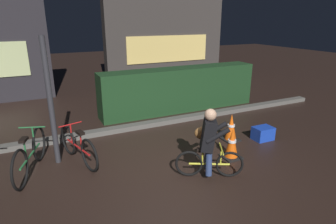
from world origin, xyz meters
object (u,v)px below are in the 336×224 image
Objects in this scene: parked_bike_center_left at (78,146)px; blue_crate at (263,133)px; traffic_cone_far at (231,128)px; traffic_cone_near at (232,143)px; parked_bike_left_mid at (30,155)px; street_post at (51,103)px; cyclist at (209,143)px.

blue_crate is (3.96, -0.73, -0.18)m from parked_bike_center_left.
traffic_cone_far is at bearing -113.37° from parked_bike_center_left.
parked_bike_center_left is at bearing 157.70° from traffic_cone_near.
blue_crate is (4.79, -0.69, -0.20)m from parked_bike_left_mid.
street_post reaches higher than blue_crate.
street_post reaches higher than traffic_cone_near.
traffic_cone_near is 1.42× the size of blue_crate.
parked_bike_center_left is 3.31m from traffic_cone_far.
parked_bike_center_left is (0.37, -0.17, -0.86)m from street_post.
street_post is 1.48× the size of parked_bike_left_mid.
parked_bike_left_mid is 3.15m from cyclist.
blue_crate is at bearing -79.36° from parked_bike_left_mid.
traffic_cone_far is (0.52, 0.70, -0.00)m from traffic_cone_near.
street_post is 0.98m from parked_bike_left_mid.
parked_bike_center_left reaches higher than blue_crate.
parked_bike_left_mid is (-0.45, -0.21, -0.84)m from street_post.
traffic_cone_far is at bearing -76.52° from parked_bike_left_mid.
parked_bike_center_left is 4.03m from blue_crate.
traffic_cone_near is (3.59, -1.09, -0.05)m from parked_bike_left_mid.
traffic_cone_near is at bearing -22.54° from street_post.
cyclist is (-2.01, -0.78, 0.48)m from blue_crate.
street_post is 3.80× the size of traffic_cone_near.
cyclist reaches higher than traffic_cone_far.
traffic_cone_far is at bearing 155.82° from blue_crate.
traffic_cone_far is at bearing 66.85° from cyclist.
traffic_cone_far is at bearing 53.35° from traffic_cone_near.
traffic_cone_near is at bearing 52.73° from cyclist.
parked_bike_left_mid is 1.07× the size of parked_bike_center_left.
street_post reaches higher than parked_bike_left_mid.
traffic_cone_far reaches higher than blue_crate.
parked_bike_left_mid is 3.75m from traffic_cone_near.
parked_bike_center_left is (0.83, 0.04, -0.03)m from parked_bike_left_mid.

